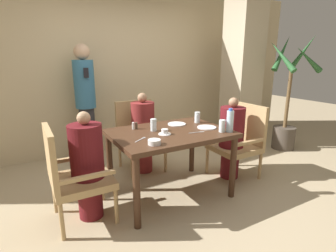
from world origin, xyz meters
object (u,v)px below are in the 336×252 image
Objects in this scene: water_bottle at (230,121)px; glass_tall_mid at (197,117)px; diner_in_right_chair at (231,138)px; plate_main_right at (177,124)px; glass_tall_near at (153,125)px; teacup_with_saucer at (165,132)px; diner_in_left_chair at (88,165)px; bowl_small at (154,142)px; chair_left_side at (72,174)px; chair_far_side at (139,134)px; diner_in_far_chair at (143,132)px; glass_tall_far at (222,126)px; standing_host at (86,100)px; potted_palm at (287,112)px; plate_main_left at (207,127)px; chair_right_side at (240,139)px.

glass_tall_mid is (-0.07, 0.52, -0.06)m from water_bottle.
diner_in_right_chair reaches higher than plate_main_right.
plate_main_right is at bearing 16.90° from glass_tall_near.
plate_main_right is 0.45m from teacup_with_saucer.
bowl_small is at bearing -29.65° from diner_in_left_chair.
chair_far_side is (1.09, 0.91, 0.00)m from chair_left_side.
diner_in_far_chair is 1.20m from glass_tall_far.
diner_in_left_chair is 1.19m from plate_main_right.
standing_host is 2.18m from glass_tall_far.
diner_in_right_chair is at bearing 43.50° from water_bottle.
chair_far_side is 7.87× the size of bowl_small.
plate_main_right is at bearing 170.13° from glass_tall_mid.
diner_in_left_chair is 1.13× the size of chair_far_side.
diner_in_right_chair reaches higher than water_bottle.
chair_far_side is 0.88m from glass_tall_near.
diner_in_far_chair is 0.57× the size of potted_palm.
water_bottle is at bearing -58.50° from plate_main_right.
teacup_with_saucer is at bearing 158.66° from water_bottle.
water_bottle is at bearing -59.74° from standing_host.
diner_in_far_chair reaches higher than glass_tall_far.
teacup_with_saucer is (0.45, -1.68, -0.15)m from standing_host.
diner_in_left_chair is at bearing -172.16° from glass_tall_near.
potted_palm is 3.01m from bowl_small.
plate_main_left is (1.38, -0.09, 0.22)m from diner_in_left_chair.
glass_tall_mid is at bearing 30.20° from bowl_small.
diner_in_right_chair is (2.02, 0.00, 0.05)m from chair_left_side.
plate_main_right is (1.31, 0.22, 0.27)m from chair_left_side.
plate_main_left is at bearing 114.77° from water_bottle.
standing_host is (0.52, 1.60, 0.45)m from chair_left_side.
glass_tall_far reaches higher than bowl_small.
diner_in_left_chair is 0.62× the size of standing_host.
bowl_small is at bearing -136.76° from plate_main_right.
chair_right_side is 4.36× the size of plate_main_right.
chair_left_side is at bearing 180.00° from chair_right_side.
standing_host reaches higher than water_bottle.
potted_palm reaches higher than plate_main_right.
glass_tall_near is (-0.15, -0.80, 0.34)m from chair_far_side.
potted_palm is (3.12, -1.20, -0.29)m from standing_host.
bowl_small is at bearing -108.48° from diner_in_far_chair.
chair_far_side is at bearing 39.82° from chair_left_side.
glass_tall_mid is (-2.06, -0.23, 0.18)m from potted_palm.
plate_main_left is (1.54, -0.09, 0.27)m from chair_left_side.
plate_main_right is (-0.23, 0.31, 0.00)m from plate_main_left.
chair_left_side is 0.85m from bowl_small.
glass_tall_near is (-0.04, 0.19, 0.05)m from teacup_with_saucer.
bowl_small is (-0.58, -0.55, 0.02)m from plate_main_right.
glass_tall_mid and glass_tall_far have the same top height.
chair_right_side is at bearing 12.68° from bowl_small.
teacup_with_saucer is at bearing 159.19° from glass_tall_far.
chair_right_side is at bearing 3.76° from teacup_with_saucer.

